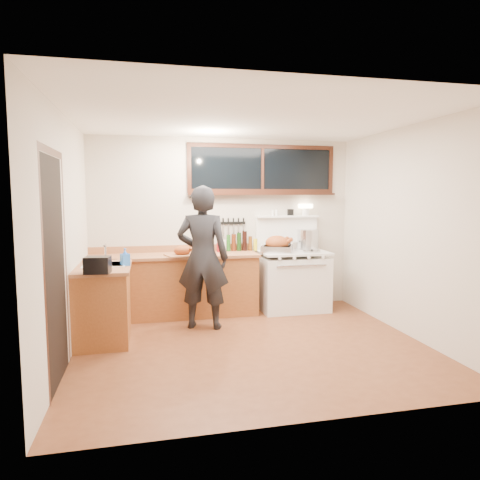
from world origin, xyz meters
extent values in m
cube|color=#5A2C17|center=(0.00, 0.00, -0.01)|extent=(4.00, 3.50, 0.02)
cube|color=beige|center=(0.00, 1.77, 1.30)|extent=(4.00, 0.05, 2.60)
cube|color=beige|center=(0.00, -1.77, 1.30)|extent=(4.00, 0.05, 2.60)
cube|color=beige|center=(-2.02, 0.00, 1.30)|extent=(0.05, 3.50, 2.60)
cube|color=beige|center=(2.02, 0.00, 1.30)|extent=(0.05, 3.50, 2.60)
cube|color=white|center=(0.00, 0.00, 2.62)|extent=(4.00, 3.50, 0.05)
cube|color=brown|center=(-0.80, 1.45, 0.43)|extent=(2.40, 0.60, 0.86)
cube|color=#975F3C|center=(-0.80, 1.44, 0.88)|extent=(2.44, 0.64, 0.04)
cube|color=#975F3C|center=(-0.80, 1.74, 0.95)|extent=(2.40, 0.03, 0.10)
sphere|color=#B78C38|center=(-1.80, 1.17, 0.70)|extent=(0.03, 0.03, 0.03)
sphere|color=#B78C38|center=(-1.30, 1.17, 0.70)|extent=(0.03, 0.03, 0.03)
sphere|color=#B78C38|center=(-0.80, 1.17, 0.70)|extent=(0.03, 0.03, 0.03)
sphere|color=#B78C38|center=(-0.30, 1.17, 0.70)|extent=(0.03, 0.03, 0.03)
sphere|color=#B78C38|center=(0.15, 1.17, 0.70)|extent=(0.03, 0.03, 0.03)
cube|color=brown|center=(-1.70, 0.62, 0.43)|extent=(0.60, 1.05, 0.86)
cube|color=#975F3C|center=(-1.69, 0.62, 0.88)|extent=(0.64, 1.09, 0.04)
cube|color=white|center=(-1.68, 0.70, 0.84)|extent=(0.45, 0.40, 0.14)
cube|color=white|center=(-1.68, 0.70, 0.91)|extent=(0.50, 0.45, 0.01)
cylinder|color=silver|center=(-1.68, 0.88, 1.02)|extent=(0.02, 0.02, 0.24)
cylinder|color=silver|center=(-1.68, 0.80, 1.13)|extent=(0.02, 0.18, 0.02)
cube|color=white|center=(1.00, 1.40, 0.41)|extent=(1.00, 0.70, 0.82)
cube|color=white|center=(1.00, 1.40, 0.89)|extent=(1.02, 0.72, 0.03)
cube|color=white|center=(1.00, 1.06, 0.52)|extent=(0.88, 0.02, 0.46)
cylinder|color=silver|center=(1.00, 1.03, 0.74)|extent=(0.75, 0.02, 0.02)
cylinder|color=white|center=(0.67, 1.04, 0.85)|extent=(0.04, 0.03, 0.04)
cylinder|color=white|center=(0.89, 1.04, 0.85)|extent=(0.04, 0.03, 0.04)
cylinder|color=white|center=(1.11, 1.04, 0.85)|extent=(0.04, 0.03, 0.04)
cylinder|color=white|center=(1.33, 1.04, 0.85)|extent=(0.04, 0.03, 0.04)
cube|color=white|center=(1.00, 1.72, 1.15)|extent=(1.00, 0.05, 0.50)
cube|color=white|center=(1.00, 1.69, 1.41)|extent=(1.00, 0.12, 0.03)
cylinder|color=white|center=(1.30, 1.69, 1.49)|extent=(0.11, 0.11, 0.11)
cube|color=#FFE5B2|center=(1.30, 1.69, 1.57)|extent=(0.20, 0.10, 0.07)
cube|color=black|center=(1.05, 1.69, 1.48)|extent=(0.09, 0.05, 0.10)
cylinder|color=white|center=(0.82, 1.69, 1.47)|extent=(0.04, 0.04, 0.09)
cylinder|color=white|center=(0.76, 1.69, 1.47)|extent=(0.04, 0.04, 0.09)
cube|color=black|center=(0.60, 1.73, 2.15)|extent=(2.20, 0.01, 0.62)
cube|color=black|center=(0.60, 1.73, 2.49)|extent=(2.32, 0.04, 0.06)
cube|color=black|center=(0.60, 1.73, 1.81)|extent=(2.32, 0.04, 0.06)
cube|color=black|center=(-0.53, 1.73, 2.15)|extent=(0.06, 0.04, 0.62)
cube|color=black|center=(1.73, 1.73, 2.15)|extent=(0.06, 0.04, 0.62)
cube|color=black|center=(0.60, 1.73, 2.15)|extent=(0.04, 0.04, 0.62)
cube|color=black|center=(0.60, 1.68, 1.76)|extent=(2.32, 0.13, 0.03)
cube|color=black|center=(-1.99, -0.55, 1.05)|extent=(0.01, 0.86, 2.10)
cube|color=black|center=(-1.99, -1.03, 1.05)|extent=(0.01, 0.07, 2.10)
cube|color=black|center=(-1.99, -0.07, 1.05)|extent=(0.01, 0.07, 2.10)
cube|color=black|center=(-1.99, -0.55, 2.14)|extent=(0.01, 1.04, 0.07)
cube|color=black|center=(0.10, 1.74, 1.32)|extent=(0.46, 0.02, 0.04)
cube|color=silver|center=(-0.10, 1.72, 1.21)|extent=(0.02, 0.00, 0.18)
cube|color=black|center=(-0.10, 1.72, 1.35)|extent=(0.02, 0.02, 0.10)
cube|color=silver|center=(-0.02, 1.72, 1.21)|extent=(0.02, 0.00, 0.18)
cube|color=black|center=(-0.02, 1.72, 1.35)|extent=(0.02, 0.02, 0.10)
cube|color=silver|center=(0.06, 1.72, 1.21)|extent=(0.02, 0.00, 0.18)
cube|color=black|center=(0.06, 1.72, 1.35)|extent=(0.02, 0.02, 0.10)
cube|color=silver|center=(0.14, 1.72, 1.21)|extent=(0.03, 0.00, 0.18)
cube|color=black|center=(0.14, 1.72, 1.35)|extent=(0.02, 0.02, 0.10)
cube|color=silver|center=(0.22, 1.72, 1.21)|extent=(0.03, 0.00, 0.18)
cube|color=black|center=(0.22, 1.72, 1.35)|extent=(0.02, 0.02, 0.10)
cube|color=silver|center=(0.30, 1.72, 1.21)|extent=(0.03, 0.00, 0.18)
cube|color=black|center=(0.30, 1.72, 1.35)|extent=(0.02, 0.02, 0.10)
imported|color=black|center=(-0.46, 0.80, 0.94)|extent=(0.79, 0.64, 1.87)
imported|color=blue|center=(-1.43, 0.59, 1.01)|extent=(0.13, 0.13, 0.21)
cube|color=black|center=(-1.70, 0.12, 0.99)|extent=(0.29, 0.22, 0.18)
cube|color=#975F3C|center=(-0.68, 1.28, 0.91)|extent=(0.52, 0.44, 0.02)
ellipsoid|color=brown|center=(-0.68, 1.28, 0.97)|extent=(0.28, 0.23, 0.14)
sphere|color=brown|center=(-0.57, 1.33, 1.00)|extent=(0.06, 0.06, 0.06)
sphere|color=brown|center=(-0.57, 1.22, 1.00)|extent=(0.06, 0.06, 0.06)
cube|color=silver|center=(0.72, 1.33, 0.95)|extent=(0.55, 0.49, 0.10)
cube|color=#3F3F42|center=(0.72, 1.33, 0.98)|extent=(0.48, 0.43, 0.03)
torus|color=silver|center=(0.49, 1.33, 1.00)|extent=(0.05, 0.09, 0.10)
torus|color=silver|center=(0.96, 1.33, 1.00)|extent=(0.05, 0.09, 0.10)
ellipsoid|color=brown|center=(0.72, 1.33, 1.04)|extent=(0.43, 0.39, 0.22)
cylinder|color=brown|center=(0.84, 1.25, 1.06)|extent=(0.14, 0.10, 0.10)
sphere|color=brown|center=(0.91, 1.25, 1.09)|extent=(0.07, 0.07, 0.07)
cylinder|color=brown|center=(0.84, 1.42, 1.06)|extent=(0.14, 0.10, 0.10)
sphere|color=brown|center=(0.91, 1.42, 1.09)|extent=(0.07, 0.07, 0.07)
cylinder|color=silver|center=(1.31, 1.60, 1.06)|extent=(0.42, 0.42, 0.31)
cylinder|color=silver|center=(1.01, 1.50, 0.97)|extent=(0.21, 0.21, 0.13)
cylinder|color=black|center=(1.04, 1.62, 1.02)|extent=(0.06, 0.17, 0.02)
cylinder|color=silver|center=(1.24, 1.24, 0.91)|extent=(0.32, 0.32, 0.02)
sphere|color=black|center=(1.24, 1.24, 0.93)|extent=(0.03, 0.03, 0.03)
cube|color=maroon|center=(-0.10, 1.58, 0.97)|extent=(0.09, 0.08, 0.13)
cylinder|color=white|center=(-0.04, 1.62, 0.99)|extent=(0.10, 0.10, 0.17)
cylinder|color=black|center=(0.04, 1.63, 1.02)|extent=(0.06, 0.06, 0.25)
cylinder|color=black|center=(0.13, 1.63, 1.03)|extent=(0.07, 0.07, 0.26)
cylinder|color=black|center=(0.21, 1.63, 1.04)|extent=(0.06, 0.06, 0.28)
cylinder|color=black|center=(0.30, 1.63, 1.05)|extent=(0.07, 0.07, 0.30)
cylinder|color=black|center=(0.38, 1.63, 1.01)|extent=(0.06, 0.06, 0.22)
cylinder|color=black|center=(0.47, 1.63, 0.99)|extent=(0.06, 0.06, 0.18)
camera|label=1|loc=(-1.18, -4.69, 1.75)|focal=32.00mm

